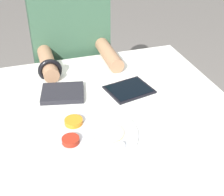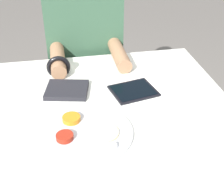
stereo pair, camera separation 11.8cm
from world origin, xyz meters
name	(u,v)px [view 1 (the left image)]	position (x,y,z in m)	size (l,w,h in m)	color
dining_table	(107,173)	(0.00, 0.00, 0.36)	(1.02, 0.95, 0.72)	silver
thali_tray	(90,134)	(-0.10, -0.14, 0.73)	(0.33, 0.33, 0.03)	#B7BABF
red_notebook	(63,93)	(-0.15, 0.15, 0.73)	(0.20, 0.18, 0.02)	silver
tablet_device	(129,89)	(0.13, 0.10, 0.73)	(0.21, 0.19, 0.01)	black
person_diner	(72,71)	(-0.02, 0.62, 0.57)	(0.41, 0.48, 1.21)	black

